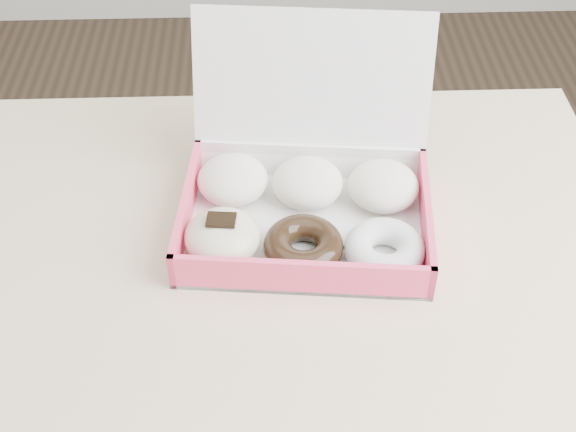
{
  "coord_description": "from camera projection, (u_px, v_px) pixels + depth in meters",
  "views": [
    {
      "loc": [
        0.17,
        -0.57,
        1.4
      ],
      "look_at": [
        0.19,
        0.09,
        0.8
      ],
      "focal_mm": 50.0,
      "sensor_mm": 36.0,
      "label": 1
    }
  ],
  "objects": [
    {
      "name": "donut_box",
      "position": [
        304.0,
        198.0,
        0.94
      ],
      "size": [
        0.31,
        0.29,
        0.21
      ],
      "rotation": [
        0.0,
        0.0,
        -0.1
      ],
      "color": "white",
      "rests_on": "table"
    },
    {
      "name": "table",
      "position": [
        123.0,
        355.0,
        0.91
      ],
      "size": [
        1.2,
        0.8,
        0.75
      ],
      "color": "#D4B98B",
      "rests_on": "ground"
    }
  ]
}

